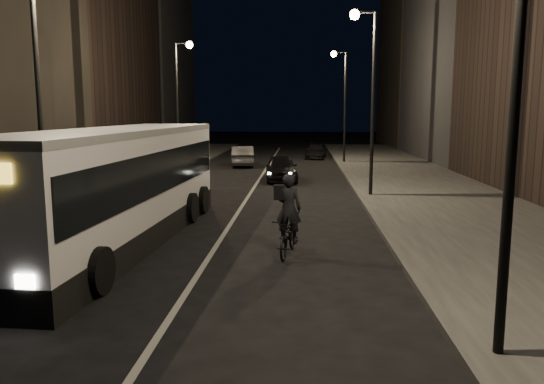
# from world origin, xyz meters

# --- Properties ---
(ground) EXTENTS (180.00, 180.00, 0.00)m
(ground) POSITION_xyz_m (0.00, 0.00, 0.00)
(ground) COLOR black
(ground) RESTS_ON ground
(sidewalk_right) EXTENTS (7.00, 70.00, 0.16)m
(sidewalk_right) POSITION_xyz_m (8.50, 14.00, 0.08)
(sidewalk_right) COLOR #343432
(sidewalk_right) RESTS_ON ground
(sidewalk_left) EXTENTS (7.00, 70.00, 0.16)m
(sidewalk_left) POSITION_xyz_m (-8.50, 14.00, 0.08)
(sidewalk_left) COLOR #343432
(sidewalk_left) RESTS_ON ground
(building_row_right) EXTENTS (8.00, 61.00, 21.00)m
(building_row_right) POSITION_xyz_m (16.00, 27.50, 10.50)
(building_row_right) COLOR black
(building_row_right) RESTS_ON ground
(building_row_left) EXTENTS (8.00, 61.00, 22.00)m
(building_row_left) POSITION_xyz_m (-16.00, 28.50, 11.00)
(building_row_left) COLOR black
(building_row_left) RESTS_ON ground
(streetlight_right_near) EXTENTS (1.20, 0.44, 8.12)m
(streetlight_right_near) POSITION_xyz_m (5.33, -4.00, 5.36)
(streetlight_right_near) COLOR black
(streetlight_right_near) RESTS_ON sidewalk_right
(streetlight_right_mid) EXTENTS (1.20, 0.44, 8.12)m
(streetlight_right_mid) POSITION_xyz_m (5.33, 12.00, 5.36)
(streetlight_right_mid) COLOR black
(streetlight_right_mid) RESTS_ON sidewalk_right
(streetlight_right_far) EXTENTS (1.20, 0.44, 8.12)m
(streetlight_right_far) POSITION_xyz_m (5.33, 28.00, 5.36)
(streetlight_right_far) COLOR black
(streetlight_right_far) RESTS_ON sidewalk_right
(streetlight_left_near) EXTENTS (1.20, 0.44, 8.12)m
(streetlight_left_near) POSITION_xyz_m (-5.33, 4.00, 5.36)
(streetlight_left_near) COLOR black
(streetlight_left_near) RESTS_ON sidewalk_left
(streetlight_left_far) EXTENTS (1.20, 0.44, 8.12)m
(streetlight_left_far) POSITION_xyz_m (-5.33, 22.00, 5.36)
(streetlight_left_far) COLOR black
(streetlight_left_far) RESTS_ON sidewalk_left
(city_bus) EXTENTS (3.48, 12.76, 3.40)m
(city_bus) POSITION_xyz_m (-2.94, 3.15, 1.85)
(city_bus) COLOR white
(city_bus) RESTS_ON ground
(cyclist_on_bicycle) EXTENTS (0.99, 2.06, 2.28)m
(cyclist_on_bicycle) POSITION_xyz_m (2.14, 2.03, 0.76)
(cyclist_on_bicycle) COLOR black
(cyclist_on_bicycle) RESTS_ON ground
(car_near) EXTENTS (2.07, 4.41, 1.46)m
(car_near) POSITION_xyz_m (1.29, 17.75, 0.73)
(car_near) COLOR black
(car_near) RESTS_ON ground
(car_mid) EXTENTS (2.07, 4.53, 1.44)m
(car_mid) POSITION_xyz_m (-1.84, 25.78, 0.72)
(car_mid) COLOR #363638
(car_mid) RESTS_ON ground
(car_far) EXTENTS (2.03, 4.12, 1.15)m
(car_far) POSITION_xyz_m (3.60, 32.49, 0.58)
(car_far) COLOR black
(car_far) RESTS_ON ground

